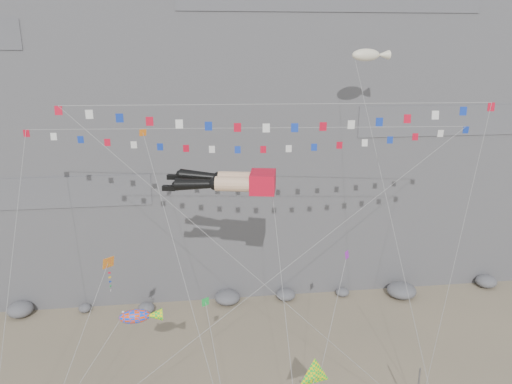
% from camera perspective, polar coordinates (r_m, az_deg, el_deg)
% --- Properties ---
extents(cliff, '(80.00, 28.00, 50.00)m').
position_cam_1_polar(cliff, '(60.38, -4.74, 16.28)').
color(cliff, slate).
rests_on(cliff, ground).
extents(talus_boulders, '(60.00, 3.00, 1.20)m').
position_cam_1_polar(talus_boulders, '(51.65, -3.28, -11.96)').
color(talus_boulders, slate).
rests_on(talus_boulders, ground).
extents(legs_kite, '(8.18, 15.98, 20.84)m').
position_cam_1_polar(legs_kite, '(35.35, -2.77, 1.23)').
color(legs_kite, red).
rests_on(legs_kite, ground).
extents(flag_banner_upper, '(33.65, 14.91, 28.78)m').
position_cam_1_polar(flag_banner_upper, '(38.15, -0.68, 7.29)').
color(flag_banner_upper, red).
rests_on(flag_banner_upper, ground).
extents(flag_banner_lower, '(26.83, 4.16, 24.25)m').
position_cam_1_polar(flag_banner_lower, '(31.21, 2.88, 9.94)').
color(flag_banner_lower, red).
rests_on(flag_banner_lower, ground).
extents(harlequin_kite, '(5.58, 9.24, 14.66)m').
position_cam_1_polar(harlequin_kite, '(35.06, -16.56, -7.85)').
color(harlequin_kite, red).
rests_on(harlequin_kite, ground).
extents(fish_windsock, '(9.21, 6.99, 12.64)m').
position_cam_1_polar(fish_windsock, '(34.53, -13.71, -13.69)').
color(fish_windsock, '#FF440D').
rests_on(fish_windsock, ground).
extents(delta_kite, '(4.86, 6.81, 8.88)m').
position_cam_1_polar(delta_kite, '(33.48, 6.74, -20.18)').
color(delta_kite, '#FEEB0D').
rests_on(delta_kite, ground).
extents(blimp_windsock, '(3.84, 16.92, 29.09)m').
position_cam_1_polar(blimp_windsock, '(43.45, 12.48, 14.94)').
color(blimp_windsock, '#F5EBC9').
rests_on(blimp_windsock, ground).
extents(small_kite_a, '(6.38, 13.91, 24.14)m').
position_cam_1_polar(small_kite_a, '(35.40, -12.56, 5.75)').
color(small_kite_a, orange).
rests_on(small_kite_a, ground).
extents(small_kite_b, '(5.99, 9.41, 14.90)m').
position_cam_1_polar(small_kite_b, '(36.12, 10.28, -7.38)').
color(small_kite_b, purple).
rests_on(small_kite_b, ground).
extents(small_kite_c, '(2.39, 9.22, 12.73)m').
position_cam_1_polar(small_kite_c, '(32.98, -5.75, -12.69)').
color(small_kite_c, green).
rests_on(small_kite_c, ground).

